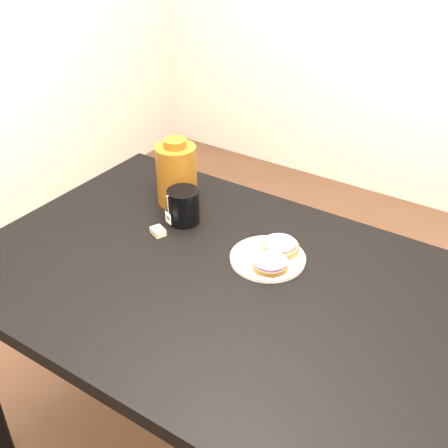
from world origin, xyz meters
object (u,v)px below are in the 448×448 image
Objects in this scene: bagel_front at (270,264)px; teabag_pouch at (158,231)px; plate at (268,258)px; bagel_package at (177,174)px; mug at (183,206)px; bagel_back at (280,246)px; table at (230,305)px.

teabag_pouch is (-0.36, -0.02, -0.02)m from bagel_front.
plate is 0.42m from bagel_package.
teabag_pouch is at bearing -176.16° from bagel_front.
bagel_package is at bearing 159.63° from bagel_front.
plate is at bearing 15.93° from mug.
bagel_back reaches higher than teabag_pouch.
plate is 0.32m from mug.
mug is (-0.27, 0.16, 0.14)m from table.
table is 11.53× the size of bagel_front.
plate is 0.34m from teabag_pouch.
plate is at bearing -103.94° from bagel_back.
table is at bearing -105.31° from bagel_back.
teabag_pouch is at bearing -69.47° from bagel_package.
bagel_front is at bearing -53.81° from plate.
bagel_front is 0.35m from mug.
bagel_back is at bearing 24.00° from mug.
plate reaches higher than table.
plate is (0.04, 0.13, 0.09)m from table.
mug reaches higher than table.
mug reaches higher than bagel_back.
teabag_pouch is at bearing -162.15° from bagel_back.
bagel_back is at bearing -10.17° from bagel_package.
mug is at bearing 167.77° from bagel_front.
mug is at bearing 174.00° from plate.
plate is at bearing -16.47° from bagel_package.
bagel_front is at bearing -20.37° from bagel_package.
teabag_pouch is (-0.34, -0.11, -0.01)m from bagel_back.
bagel_package is (-0.40, 0.12, 0.09)m from plate.
plate is 1.37× the size of mug.
bagel_back is at bearing 102.63° from bagel_front.
bagel_package is at bearing 169.83° from bagel_back.
bagel_back is 0.32m from mug.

